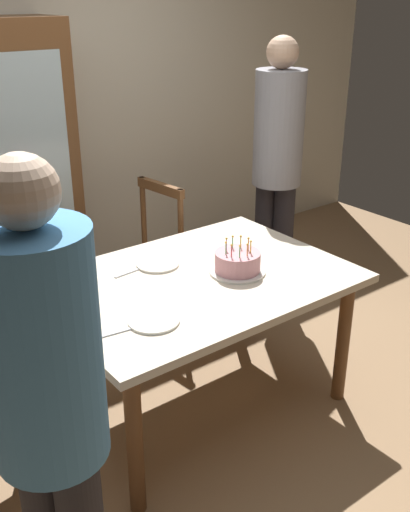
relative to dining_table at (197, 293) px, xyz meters
name	(u,v)px	position (x,y,z in m)	size (l,w,h in m)	color
ground	(198,402)	(0.00, 0.00, -0.66)	(6.40, 6.40, 0.00)	#93704C
back_wall	(33,109)	(0.00, 1.85, 0.64)	(6.40, 0.10, 2.60)	beige
dining_table	(197,293)	(0.00, 0.00, 0.00)	(1.47, 1.05, 0.75)	beige
birthday_cake	(237,263)	(0.19, -0.08, 0.14)	(0.28, 0.28, 0.18)	silver
plate_near_celebrant	(154,321)	(-0.40, -0.24, 0.09)	(0.22, 0.22, 0.01)	silver
plate_far_side	(158,264)	(-0.07, 0.24, 0.09)	(0.22, 0.22, 0.01)	silver
fork_near_celebrant	(119,332)	(-0.56, -0.22, 0.09)	(0.18, 0.02, 0.01)	silver
fork_far_side	(130,272)	(-0.23, 0.25, 0.09)	(0.18, 0.02, 0.01)	silver
chair_spindle_back	(142,263)	(0.20, 0.85, -0.20)	(0.49, 0.49, 0.95)	tan
person_celebrant	(49,409)	(-1.10, -0.78, 0.31)	(0.32, 0.32, 1.69)	#262328
person_guest	(277,160)	(1.12, 0.62, 0.37)	(0.32, 0.32, 1.79)	#262328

